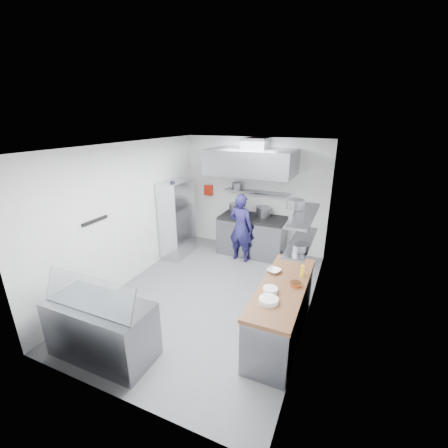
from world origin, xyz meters
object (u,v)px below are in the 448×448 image
at_px(wire_rack, 177,219).
at_px(display_case, 102,329).
at_px(gas_range, 252,236).
at_px(chef, 241,228).

xyz_separation_m(wire_rack, display_case, (0.80, -3.30, -0.50)).
bearing_deg(gas_range, display_case, -101.51).
xyz_separation_m(gas_range, wire_rack, (-1.63, -0.80, 0.48)).
height_order(chef, wire_rack, wire_rack).
bearing_deg(chef, wire_rack, 20.38).
distance_m(chef, wire_rack, 1.54).
bearing_deg(chef, display_case, 86.76).
distance_m(gas_range, chef, 0.60).
height_order(gas_range, wire_rack, wire_rack).
relative_size(chef, wire_rack, 0.87).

